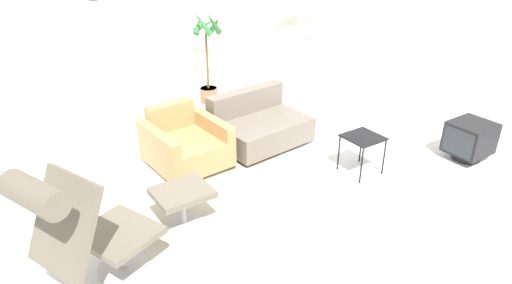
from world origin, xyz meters
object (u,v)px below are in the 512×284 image
object	(u,v)px
couch_low	(259,126)
potted_plant	(208,61)
lounge_chair	(77,221)
armchair_red	(185,145)
crt_television	(469,140)
ottoman	(182,198)
shelf_unit	(298,20)
side_table	(363,141)

from	to	relation	value
couch_low	potted_plant	world-z (taller)	potted_plant
lounge_chair	armchair_red	world-z (taller)	lounge_chair
lounge_chair	crt_television	bearing A→B (deg)	64.11
ottoman	potted_plant	world-z (taller)	potted_plant
couch_low	crt_television	bearing A→B (deg)	131.07
shelf_unit	ottoman	bearing A→B (deg)	-141.75
crt_television	potted_plant	distance (m)	3.94
potted_plant	ottoman	bearing A→B (deg)	-123.13
side_table	crt_television	size ratio (longest dim) A/B	0.91
armchair_red	shelf_unit	distance (m)	3.79
ottoman	shelf_unit	world-z (taller)	shelf_unit
ottoman	crt_television	size ratio (longest dim) A/B	1.06
ottoman	crt_television	distance (m)	3.61
lounge_chair	armchair_red	xyz separation A→B (m)	(1.58, 1.50, -0.43)
potted_plant	shelf_unit	bearing A→B (deg)	5.21
lounge_chair	shelf_unit	size ratio (longest dim) A/B	0.59
armchair_red	crt_television	bearing A→B (deg)	144.94
crt_television	shelf_unit	world-z (taller)	shelf_unit
crt_television	potted_plant	bearing A→B (deg)	25.82
side_table	couch_low	bearing A→B (deg)	112.95
couch_low	side_table	xyz separation A→B (m)	(0.56, -1.32, 0.17)
lounge_chair	couch_low	bearing A→B (deg)	97.65
potted_plant	crt_television	bearing A→B (deg)	-63.99
side_table	shelf_unit	size ratio (longest dim) A/B	0.23
lounge_chair	shelf_unit	xyz separation A→B (m)	(4.77, 3.36, 0.39)
couch_low	potted_plant	bearing A→B (deg)	-101.29
lounge_chair	ottoman	bearing A→B (deg)	90.00
side_table	armchair_red	bearing A→B (deg)	141.04
shelf_unit	crt_television	bearing A→B (deg)	-93.31
ottoman	potted_plant	bearing A→B (deg)	56.87
armchair_red	crt_television	size ratio (longest dim) A/B	1.88
ottoman	couch_low	xyz separation A→B (m)	(1.63, 1.08, -0.06)
couch_low	shelf_unit	size ratio (longest dim) A/B	0.61
armchair_red	crt_television	xyz separation A→B (m)	(2.98, -1.83, 0.00)
couch_low	potted_plant	xyz separation A→B (m)	(0.18, 1.69, 0.44)
ottoman	couch_low	distance (m)	1.95
ottoman	armchair_red	world-z (taller)	armchair_red
lounge_chair	armchair_red	distance (m)	2.22
lounge_chair	side_table	bearing A→B (deg)	71.43
lounge_chair	couch_low	size ratio (longest dim) A/B	0.95
couch_low	shelf_unit	xyz separation A→B (m)	(2.12, 1.87, 0.84)
couch_low	side_table	bearing A→B (deg)	107.89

